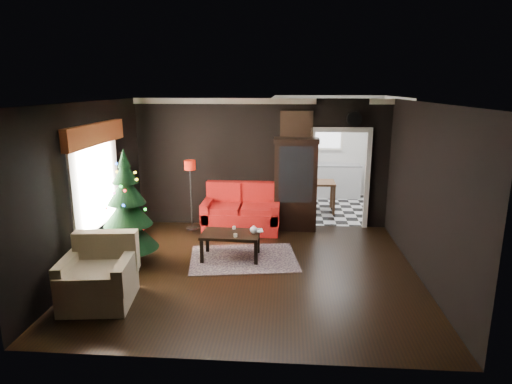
# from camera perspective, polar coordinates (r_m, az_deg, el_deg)

# --- Properties ---
(floor) EXTENTS (5.50, 5.50, 0.00)m
(floor) POSITION_cam_1_polar(r_m,az_deg,el_deg) (7.44, -0.51, -10.31)
(floor) COLOR black
(floor) RESTS_ON ground
(ceiling) EXTENTS (5.50, 5.50, 0.00)m
(ceiling) POSITION_cam_1_polar(r_m,az_deg,el_deg) (6.79, -0.56, 11.79)
(ceiling) COLOR white
(ceiling) RESTS_ON ground
(wall_back) EXTENTS (5.50, 0.00, 5.50)m
(wall_back) POSITION_cam_1_polar(r_m,az_deg,el_deg) (9.42, 0.71, 3.80)
(wall_back) COLOR black
(wall_back) RESTS_ON ground
(wall_front) EXTENTS (5.50, 0.00, 5.50)m
(wall_front) POSITION_cam_1_polar(r_m,az_deg,el_deg) (4.60, -3.10, -7.10)
(wall_front) COLOR black
(wall_front) RESTS_ON ground
(wall_left) EXTENTS (0.00, 5.50, 5.50)m
(wall_left) POSITION_cam_1_polar(r_m,az_deg,el_deg) (7.71, -21.37, 0.56)
(wall_left) COLOR black
(wall_left) RESTS_ON ground
(wall_right) EXTENTS (0.00, 5.50, 5.50)m
(wall_right) POSITION_cam_1_polar(r_m,az_deg,el_deg) (7.30, 21.52, -0.16)
(wall_right) COLOR black
(wall_right) RESTS_ON ground
(doorway) EXTENTS (1.10, 0.10, 2.10)m
(doorway) POSITION_cam_1_polar(r_m,az_deg,el_deg) (9.54, 10.95, 1.53)
(doorway) COLOR white
(doorway) RESTS_ON ground
(left_window) EXTENTS (0.05, 1.60, 1.40)m
(left_window) POSITION_cam_1_polar(r_m,az_deg,el_deg) (7.86, -20.53, 1.25)
(left_window) COLOR white
(left_window) RESTS_ON wall_left
(valance) EXTENTS (0.12, 2.10, 0.35)m
(valance) POSITION_cam_1_polar(r_m,az_deg,el_deg) (7.70, -20.50, 7.21)
(valance) COLOR brown
(valance) RESTS_ON wall_left
(kitchen_floor) EXTENTS (3.00, 3.00, 0.00)m
(kitchen_floor) POSITION_cam_1_polar(r_m,az_deg,el_deg) (11.24, 9.84, -2.07)
(kitchen_floor) COLOR silver
(kitchen_floor) RESTS_ON ground
(kitchen_window) EXTENTS (0.70, 0.06, 0.70)m
(kitchen_window) POSITION_cam_1_polar(r_m,az_deg,el_deg) (12.34, 9.53, 7.41)
(kitchen_window) COLOR white
(kitchen_window) RESTS_ON ground
(rug) EXTENTS (2.09, 1.66, 0.01)m
(rug) POSITION_cam_1_polar(r_m,az_deg,el_deg) (7.90, -1.66, -8.77)
(rug) COLOR #43333F
(rug) RESTS_ON ground
(loveseat) EXTENTS (1.70, 0.90, 1.00)m
(loveseat) POSITION_cam_1_polar(r_m,az_deg,el_deg) (9.22, -1.96, -2.17)
(loveseat) COLOR maroon
(loveseat) RESTS_ON ground
(curio_cabinet) EXTENTS (0.90, 0.45, 1.90)m
(curio_cabinet) POSITION_cam_1_polar(r_m,az_deg,el_deg) (9.27, 5.24, 0.74)
(curio_cabinet) COLOR black
(curio_cabinet) RESTS_ON ground
(floor_lamp) EXTENTS (0.27, 0.27, 1.47)m
(floor_lamp) POSITION_cam_1_polar(r_m,az_deg,el_deg) (9.08, -8.62, -0.42)
(floor_lamp) COLOR black
(floor_lamp) RESTS_ON ground
(christmas_tree) EXTENTS (1.05, 1.05, 1.87)m
(christmas_tree) POSITION_cam_1_polar(r_m,az_deg,el_deg) (7.61, -16.69, -1.94)
(christmas_tree) COLOR black
(christmas_tree) RESTS_ON ground
(armchair) EXTENTS (1.09, 1.09, 1.00)m
(armchair) POSITION_cam_1_polar(r_m,az_deg,el_deg) (6.61, -20.25, -10.06)
(armchair) COLOR beige
(armchair) RESTS_ON ground
(coffee_table) EXTENTS (1.06, 0.66, 0.47)m
(coffee_table) POSITION_cam_1_polar(r_m,az_deg,el_deg) (7.85, -3.36, -7.07)
(coffee_table) COLOR black
(coffee_table) RESTS_ON rug
(teapot) EXTENTS (0.18, 0.18, 0.15)m
(teapot) POSITION_cam_1_polar(r_m,az_deg,el_deg) (7.71, -0.32, -5.03)
(teapot) COLOR silver
(teapot) RESTS_ON coffee_table
(cup_a) EXTENTS (0.08, 0.08, 0.05)m
(cup_a) POSITION_cam_1_polar(r_m,az_deg,el_deg) (7.98, -2.93, -4.75)
(cup_a) COLOR white
(cup_a) RESTS_ON coffee_table
(cup_b) EXTENTS (0.08, 0.08, 0.06)m
(cup_b) POSITION_cam_1_polar(r_m,az_deg,el_deg) (7.57, -2.74, -5.75)
(cup_b) COLOR #EAEAC7
(cup_b) RESTS_ON coffee_table
(book) EXTENTS (0.16, 0.04, 0.21)m
(book) POSITION_cam_1_polar(r_m,az_deg,el_deg) (7.83, -0.24, -4.45)
(book) COLOR #826859
(book) RESTS_ON coffee_table
(wall_clock) EXTENTS (0.32, 0.32, 0.06)m
(wall_clock) POSITION_cam_1_polar(r_m,az_deg,el_deg) (9.34, 12.90, 9.43)
(wall_clock) COLOR white
(wall_clock) RESTS_ON wall_back
(painting) EXTENTS (0.62, 0.05, 0.52)m
(painting) POSITION_cam_1_polar(r_m,az_deg,el_deg) (9.25, 5.40, 8.86)
(painting) COLOR #BF8C48
(painting) RESTS_ON wall_back
(kitchen_counter) EXTENTS (1.80, 0.60, 0.90)m
(kitchen_counter) POSITION_cam_1_polar(r_m,az_deg,el_deg) (12.29, 9.40, 1.48)
(kitchen_counter) COLOR silver
(kitchen_counter) RESTS_ON ground
(kitchen_table) EXTENTS (0.70, 0.70, 0.75)m
(kitchen_table) POSITION_cam_1_polar(r_m,az_deg,el_deg) (10.83, 8.49, -0.57)
(kitchen_table) COLOR brown
(kitchen_table) RESTS_ON ground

